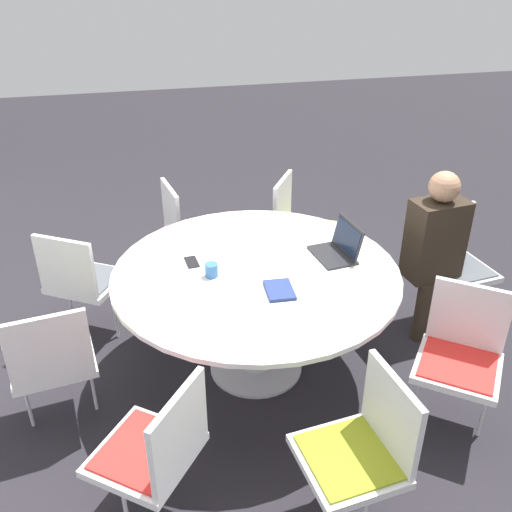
# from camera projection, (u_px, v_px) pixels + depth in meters

# --- Properties ---
(ground_plane) EXTENTS (16.00, 16.00, 0.00)m
(ground_plane) POSITION_uv_depth(u_px,v_px,m) (256.00, 367.00, 3.75)
(ground_plane) COLOR black
(conference_table) EXTENTS (1.71, 1.71, 0.74)m
(conference_table) POSITION_uv_depth(u_px,v_px,m) (256.00, 289.00, 3.45)
(conference_table) COLOR #B7B7BC
(conference_table) RESTS_ON ground_plane
(chair_0) EXTENTS (0.47, 0.49, 0.85)m
(chair_0) POSITION_uv_depth(u_px,v_px,m) (453.00, 257.00, 4.01)
(chair_0) COLOR silver
(chair_0) RESTS_ON ground_plane
(chair_1) EXTENTS (0.60, 0.59, 0.85)m
(chair_1) POSITION_uv_depth(u_px,v_px,m) (297.00, 221.00, 4.52)
(chair_1) COLOR silver
(chair_1) RESTS_ON ground_plane
(chair_2) EXTENTS (0.50, 0.49, 0.85)m
(chair_2) POSITION_uv_depth(u_px,v_px,m) (188.00, 226.00, 4.45)
(chair_2) COLOR silver
(chair_2) RESTS_ON ground_plane
(chair_3) EXTENTS (0.59, 0.60, 0.85)m
(chair_3) POSITION_uv_depth(u_px,v_px,m) (81.00, 277.00, 3.79)
(chair_3) COLOR silver
(chair_3) RESTS_ON ground_plane
(chair_4) EXTENTS (0.48, 0.50, 0.85)m
(chair_4) POSITION_uv_depth(u_px,v_px,m) (52.00, 357.00, 3.06)
(chair_4) COLOR silver
(chair_4) RESTS_ON ground_plane
(chair_5) EXTENTS (0.61, 0.60, 0.85)m
(chair_5) POSITION_uv_depth(u_px,v_px,m) (157.00, 447.00, 2.52)
(chair_5) COLOR silver
(chair_5) RESTS_ON ground_plane
(chair_6) EXTENTS (0.49, 0.47, 0.85)m
(chair_6) POSITION_uv_depth(u_px,v_px,m) (363.00, 445.00, 2.53)
(chair_6) COLOR silver
(chair_6) RESTS_ON ground_plane
(chair_7) EXTENTS (0.60, 0.61, 0.85)m
(chair_7) POSITION_uv_depth(u_px,v_px,m) (461.00, 350.00, 3.11)
(chair_7) COLOR silver
(chair_7) RESTS_ON ground_plane
(person_0) EXTENTS (0.29, 0.38, 1.20)m
(person_0) POSITION_uv_depth(u_px,v_px,m) (436.00, 243.00, 3.78)
(person_0) COLOR #2D2319
(person_0) RESTS_ON ground_plane
(laptop) EXTENTS (0.33, 0.26, 0.21)m
(laptop) POSITION_uv_depth(u_px,v_px,m) (339.00, 247.00, 3.53)
(laptop) COLOR #232326
(laptop) RESTS_ON conference_table
(spiral_notebook) EXTENTS (0.22, 0.16, 0.02)m
(spiral_notebook) POSITION_uv_depth(u_px,v_px,m) (280.00, 290.00, 3.18)
(spiral_notebook) COLOR navy
(spiral_notebook) RESTS_ON conference_table
(coffee_cup) EXTENTS (0.08, 0.08, 0.08)m
(coffee_cup) POSITION_uv_depth(u_px,v_px,m) (211.00, 270.00, 3.32)
(coffee_cup) COLOR #33669E
(coffee_cup) RESTS_ON conference_table
(cell_phone) EXTENTS (0.15, 0.08, 0.01)m
(cell_phone) POSITION_uv_depth(u_px,v_px,m) (192.00, 262.00, 3.47)
(cell_phone) COLOR black
(cell_phone) RESTS_ON conference_table
(handbag) EXTENTS (0.36, 0.16, 0.28)m
(handbag) POSITION_uv_depth(u_px,v_px,m) (154.00, 268.00, 4.60)
(handbag) COLOR #513319
(handbag) RESTS_ON ground_plane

